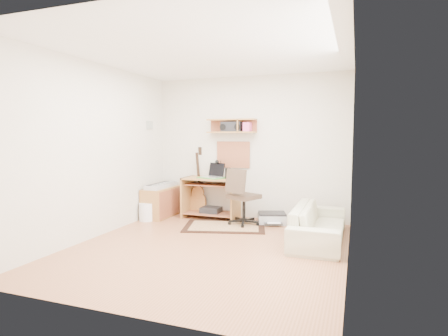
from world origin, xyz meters
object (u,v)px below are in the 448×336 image
(cabinet, at_px, (162,202))
(sofa, at_px, (319,218))
(task_chair, at_px, (244,196))
(desk, at_px, (211,198))
(printer, at_px, (272,219))

(cabinet, relative_size, sofa, 0.52)
(sofa, bearing_deg, task_chair, 67.10)
(task_chair, bearing_deg, cabinet, -160.26)
(desk, relative_size, cabinet, 1.11)
(task_chair, height_order, sofa, task_chair)
(cabinet, height_order, sofa, sofa)
(task_chair, xyz_separation_m, printer, (0.43, 0.27, -0.41))
(desk, bearing_deg, printer, -2.55)
(desk, height_order, printer, desk)
(cabinet, bearing_deg, printer, 3.79)
(desk, distance_m, cabinet, 0.96)
(task_chair, height_order, cabinet, task_chair)
(cabinet, xyz_separation_m, sofa, (2.96, -0.68, 0.07))
(cabinet, height_order, printer, cabinet)
(desk, bearing_deg, cabinet, -168.42)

